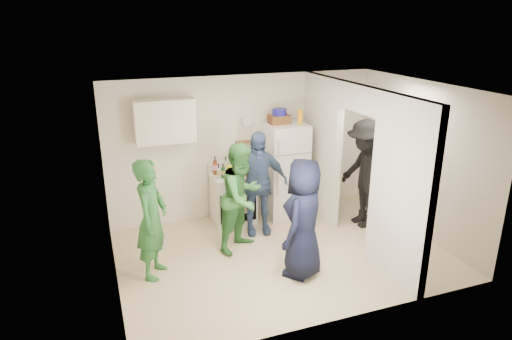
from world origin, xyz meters
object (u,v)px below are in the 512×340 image
Objects in this scene: wicker_basket at (279,119)px; person_navy at (303,218)px; blue_bowl at (279,112)px; yellow_cup_stack_top at (300,117)px; fridge at (285,170)px; person_green_center at (242,197)px; stove at (233,198)px; person_denim at (257,183)px; person_nook at (365,174)px; person_green_left at (152,219)px.

person_navy is at bearing -103.54° from wicker_basket.
blue_bowl is 0.36m from yellow_cup_stack_top.
fridge is 6.72× the size of yellow_cup_stack_top.
fridge is at bearing -149.11° from person_navy.
fridge is 1.00× the size of person_green_center.
person_green_center reaches higher than stove.
stove is 1.69m from blue_bowl.
person_green_center is (-0.15, -0.96, 0.41)m from stove.
person_navy reaches higher than stove.
blue_bowl is 0.14× the size of person_denim.
fridge is at bearing -1.80° from stove.
yellow_cup_stack_top is 0.14× the size of person_nook.
yellow_cup_stack_top is at bearing -25.11° from blue_bowl.
fridge is at bearing 6.49° from person_green_center.
person_green_center is 1.15m from person_navy.
wicker_basket is at bearing 154.89° from yellow_cup_stack_top.
wicker_basket is 2.25m from person_navy.
blue_bowl is 1.78m from person_nook.
person_green_center is at bearing -49.75° from person_green_left.
person_green_left is at bearing -151.56° from blue_bowl.
wicker_basket is 1.71m from person_nook.
blue_bowl is at bearing -127.24° from person_nook.
blue_bowl is at bearing 1.34° from stove.
person_green_left is 1.94m from person_denim.
blue_bowl is at bearing 154.89° from yellow_cup_stack_top.
yellow_cup_stack_top reaches higher than stove.
person_nook is at bearing -1.42° from person_denim.
stove is 0.51× the size of person_green_center.
person_nook is at bearing -37.38° from blue_bowl.
wicker_basket is 1.22m from person_denim.
stove is 0.51× the size of person_navy.
person_nook is at bearing -23.46° from stove.
yellow_cup_stack_top is (0.32, -0.15, -0.08)m from blue_bowl.
fridge is 1.45m from person_green_center.
person_green_left is 1.00× the size of person_green_center.
blue_bowl reaches higher than wicker_basket.
person_denim reaches higher than stove.
person_nook reaches higher than fridge.
person_green_center is (-1.11, -0.93, -0.00)m from fridge.
blue_bowl reaches higher than person_navy.
wicker_basket is at bearing -34.38° from person_green_left.
yellow_cup_stack_top is 1.45m from person_nook.
wicker_basket is 0.19× the size of person_nook.
person_navy reaches higher than person_green_center.
blue_bowl reaches higher than stove.
person_green_left is 0.98× the size of person_denim.
stove is at bearing 47.44° from person_green_center.
person_nook is (3.59, 0.40, 0.08)m from person_green_left.
fridge is 0.97× the size of person_denim.
person_green_center is at bearing -87.96° from person_nook.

